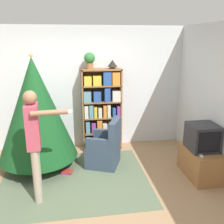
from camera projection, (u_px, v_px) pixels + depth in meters
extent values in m
plane|color=#9E7A56|center=(81.00, 192.00, 3.94)|extent=(14.00, 14.00, 0.00)
cube|color=silver|center=(76.00, 89.00, 5.36)|extent=(8.00, 0.10, 2.60)
cube|color=#56664C|center=(75.00, 179.00, 4.29)|extent=(2.47, 2.00, 0.01)
cube|color=brown|center=(83.00, 111.00, 5.28)|extent=(0.03, 0.33, 1.74)
cube|color=brown|center=(120.00, 109.00, 5.39)|extent=(0.03, 0.33, 1.74)
cube|color=brown|center=(101.00, 70.00, 5.10)|extent=(0.83, 0.33, 0.03)
cube|color=brown|center=(101.00, 108.00, 5.48)|extent=(0.83, 0.01, 1.74)
cube|color=brown|center=(102.00, 146.00, 5.57)|extent=(0.80, 0.33, 0.03)
cube|color=#2D7A42|center=(89.00, 142.00, 5.48)|extent=(0.13, 0.31, 0.21)
cube|color=orange|center=(98.00, 141.00, 5.49)|extent=(0.14, 0.27, 0.24)
cube|color=#2D7A42|center=(107.00, 141.00, 5.53)|extent=(0.12, 0.29, 0.20)
cube|color=#843889|center=(116.00, 139.00, 5.53)|extent=(0.17, 0.24, 0.28)
cube|color=brown|center=(102.00, 132.00, 5.47)|extent=(0.80, 0.33, 0.03)
cube|color=#5B899E|center=(88.00, 126.00, 5.37)|extent=(0.09, 0.29, 0.26)
cube|color=#843889|center=(93.00, 127.00, 5.37)|extent=(0.09, 0.23, 0.22)
cube|color=orange|center=(99.00, 125.00, 5.39)|extent=(0.11, 0.27, 0.28)
cube|color=beige|center=(105.00, 127.00, 5.42)|extent=(0.09, 0.27, 0.20)
cube|color=beige|center=(111.00, 126.00, 5.45)|extent=(0.10, 0.29, 0.21)
cube|color=orange|center=(117.00, 125.00, 5.44)|extent=(0.12, 0.26, 0.27)
cube|color=brown|center=(102.00, 117.00, 5.38)|extent=(0.80, 0.33, 0.03)
cube|color=beige|center=(86.00, 111.00, 5.25)|extent=(0.08, 0.24, 0.27)
cube|color=#5B899E|center=(91.00, 111.00, 5.26)|extent=(0.09, 0.25, 0.27)
cube|color=gold|center=(95.00, 111.00, 5.31)|extent=(0.06, 0.30, 0.23)
cube|color=beige|center=(100.00, 112.00, 5.33)|extent=(0.07, 0.31, 0.20)
cube|color=orange|center=(104.00, 110.00, 5.33)|extent=(0.07, 0.30, 0.26)
cube|color=beige|center=(108.00, 110.00, 5.33)|extent=(0.07, 0.26, 0.26)
cube|color=#284C93|center=(113.00, 111.00, 5.37)|extent=(0.06, 0.30, 0.19)
cube|color=#843889|center=(118.00, 110.00, 5.38)|extent=(0.07, 0.31, 0.23)
cube|color=brown|center=(102.00, 101.00, 5.28)|extent=(0.80, 0.33, 0.03)
cube|color=#5B899E|center=(87.00, 96.00, 5.17)|extent=(0.15, 0.25, 0.22)
cube|color=#284C93|center=(97.00, 96.00, 5.19)|extent=(0.15, 0.23, 0.22)
cube|color=#284C93|center=(107.00, 94.00, 5.23)|extent=(0.12, 0.28, 0.28)
cube|color=beige|center=(116.00, 96.00, 5.25)|extent=(0.17, 0.24, 0.22)
cube|color=brown|center=(101.00, 85.00, 5.19)|extent=(0.80, 0.33, 0.03)
cube|color=gold|center=(87.00, 81.00, 5.10)|extent=(0.15, 0.29, 0.19)
cube|color=gold|center=(97.00, 80.00, 5.11)|extent=(0.16, 0.26, 0.20)
cube|color=#284C93|center=(107.00, 78.00, 5.12)|extent=(0.17, 0.23, 0.27)
cube|color=orange|center=(115.00, 78.00, 5.16)|extent=(0.16, 0.27, 0.26)
cube|color=#996638|center=(200.00, 162.00, 4.35)|extent=(0.46, 0.83, 0.50)
cube|color=#28282D|center=(202.00, 137.00, 4.22)|extent=(0.47, 0.47, 0.45)
cube|color=black|center=(210.00, 142.00, 3.99)|extent=(0.38, 0.01, 0.35)
cube|color=white|center=(201.00, 155.00, 4.02)|extent=(0.04, 0.12, 0.02)
cylinder|color=#4C3323|center=(40.00, 164.00, 4.72)|extent=(0.36, 0.36, 0.10)
cylinder|color=brown|center=(40.00, 158.00, 4.69)|extent=(0.08, 0.08, 0.12)
cone|color=#14471E|center=(36.00, 109.00, 4.42)|extent=(1.41, 1.41, 1.82)
sphere|color=#B74C93|center=(53.00, 131.00, 4.24)|extent=(0.04, 0.04, 0.04)
sphere|color=red|center=(36.00, 135.00, 5.16)|extent=(0.05, 0.05, 0.05)
sphere|color=red|center=(17.00, 131.00, 4.78)|extent=(0.04, 0.04, 0.04)
sphere|color=gold|center=(27.00, 98.00, 4.56)|extent=(0.06, 0.06, 0.06)
sphere|color=#B74C93|center=(20.00, 126.00, 4.79)|extent=(0.04, 0.04, 0.04)
sphere|color=red|center=(43.00, 116.00, 4.91)|extent=(0.05, 0.05, 0.05)
sphere|color=silver|center=(7.00, 140.00, 4.51)|extent=(0.04, 0.04, 0.04)
sphere|color=#E5CC4C|center=(31.00, 55.00, 4.16)|extent=(0.07, 0.07, 0.07)
cube|color=#334256|center=(103.00, 154.00, 4.74)|extent=(0.73, 0.73, 0.42)
cube|color=#334256|center=(115.00, 133.00, 4.56)|extent=(0.32, 0.56, 0.50)
cube|color=#334256|center=(106.00, 135.00, 4.88)|extent=(0.50, 0.26, 0.20)
cube|color=#334256|center=(99.00, 144.00, 4.43)|extent=(0.50, 0.26, 0.20)
cylinder|color=#9E937F|center=(37.00, 171.00, 3.74)|extent=(0.11, 0.11, 0.84)
cylinder|color=#9E937F|center=(37.00, 177.00, 3.58)|extent=(0.11, 0.11, 0.84)
cube|color=#AD4256|center=(33.00, 126.00, 3.46)|extent=(0.21, 0.34, 0.63)
cylinder|color=#8C6647|center=(33.00, 124.00, 3.65)|extent=(0.07, 0.07, 0.50)
cylinder|color=#8C6647|center=(49.00, 113.00, 3.26)|extent=(0.48, 0.12, 0.07)
cube|color=white|center=(68.00, 111.00, 3.32)|extent=(0.11, 0.05, 0.03)
sphere|color=#8C6647|center=(30.00, 98.00, 3.34)|extent=(0.19, 0.19, 0.19)
cylinder|color=#935B38|center=(90.00, 66.00, 5.04)|extent=(0.14, 0.14, 0.12)
sphere|color=#2D7033|center=(90.00, 58.00, 5.00)|extent=(0.22, 0.22, 0.22)
cylinder|color=#473828|center=(112.00, 68.00, 5.12)|extent=(0.12, 0.12, 0.04)
cone|color=black|center=(112.00, 63.00, 5.10)|extent=(0.20, 0.20, 0.14)
cube|color=#843889|center=(66.00, 173.00, 4.47)|extent=(0.17, 0.17, 0.02)
cube|color=#B22D28|center=(67.00, 171.00, 4.47)|extent=(0.23, 0.18, 0.03)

